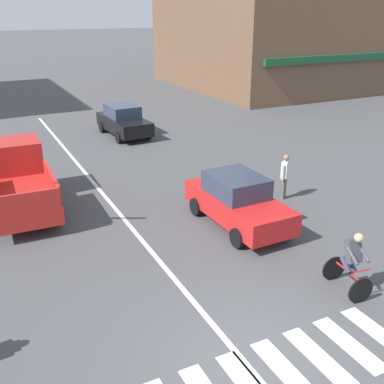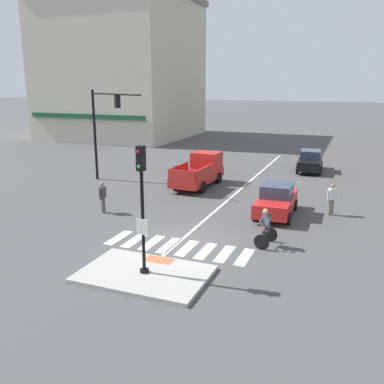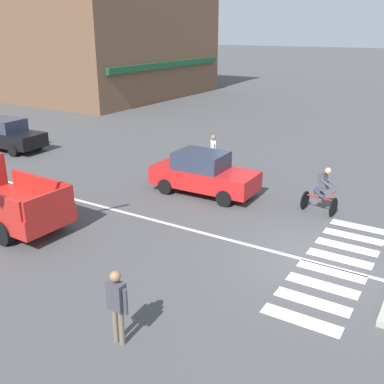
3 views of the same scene
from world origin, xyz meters
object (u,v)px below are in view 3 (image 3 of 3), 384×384
(cyclist, at_px, (322,189))
(pedestrian_at_curb_left, at_px, (117,302))
(car_black_eastbound_distant, at_px, (7,135))
(car_red_eastbound_mid, at_px, (204,173))
(pedestrian_waiting_far_side, at_px, (213,150))

(cyclist, bearing_deg, pedestrian_at_curb_left, 170.64)
(car_black_eastbound_distant, height_order, car_red_eastbound_mid, same)
(cyclist, bearing_deg, car_red_eastbound_mid, 95.28)
(car_red_eastbound_mid, distance_m, pedestrian_at_curb_left, 9.07)
(pedestrian_at_curb_left, relative_size, pedestrian_waiting_far_side, 1.00)
(car_red_eastbound_mid, relative_size, pedestrian_at_curb_left, 2.48)
(cyclist, xyz_separation_m, pedestrian_at_curb_left, (-8.97, 1.48, 0.11))
(car_black_eastbound_distant, xyz_separation_m, car_red_eastbound_mid, (-0.32, -12.16, 0.00))
(car_black_eastbound_distant, xyz_separation_m, pedestrian_waiting_far_side, (2.34, -11.09, 0.17))
(pedestrian_waiting_far_side, bearing_deg, cyclist, -112.07)
(car_black_eastbound_distant, distance_m, cyclist, 16.63)
(pedestrian_at_curb_left, distance_m, pedestrian_waiting_far_side, 11.93)
(pedestrian_at_curb_left, bearing_deg, cyclist, -9.36)
(car_black_eastbound_distant, height_order, pedestrian_waiting_far_side, pedestrian_waiting_far_side)
(car_red_eastbound_mid, relative_size, pedestrian_waiting_far_side, 2.48)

